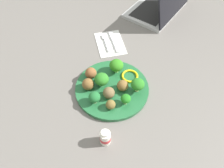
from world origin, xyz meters
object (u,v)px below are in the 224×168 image
(broccoli_floret_mid_right, at_px, (116,65))
(fork, at_px, (106,42))
(meatball_mid_right, at_px, (88,84))
(pepper_ring_front_left, at_px, (130,76))
(broccoli_floret_center, at_px, (102,79))
(meatball_front_left, at_px, (109,93))
(broccoli_floret_back_right, at_px, (138,84))
(yogurt_bottle, at_px, (105,137))
(meatball_front_right, at_px, (123,86))
(knife, at_px, (114,41))
(broccoli_floret_back_left, at_px, (94,97))
(meatball_mid_left, at_px, (91,73))
(plate, at_px, (112,88))
(broccoli_floret_front_left, at_px, (126,99))
(napkin, at_px, (110,43))
(meatball_center, at_px, (111,105))
(laptop, at_px, (160,5))

(broccoli_floret_mid_right, xyz_separation_m, fork, (0.19, 0.02, -0.04))
(meatball_mid_right, height_order, pepper_ring_front_left, meatball_mid_right)
(broccoli_floret_center, relative_size, meatball_front_left, 1.29)
(meatball_mid_right, bearing_deg, fork, -20.87)
(broccoli_floret_back_right, height_order, yogurt_bottle, broccoli_floret_back_right)
(meatball_front_left, xyz_separation_m, fork, (0.31, -0.03, -0.03))
(meatball_front_right, relative_size, knife, 0.29)
(broccoli_floret_back_right, distance_m, meatball_mid_right, 0.18)
(broccoli_floret_back_left, distance_m, yogurt_bottle, 0.15)
(meatball_mid_left, height_order, meatball_front_right, meatball_mid_left)
(broccoli_floret_center, distance_m, meatball_mid_right, 0.05)
(pepper_ring_front_left, bearing_deg, plate, 118.54)
(meatball_mid_right, height_order, meatball_front_right, meatball_mid_right)
(pepper_ring_front_left, xyz_separation_m, yogurt_bottle, (-0.25, 0.13, 0.01))
(broccoli_floret_mid_right, bearing_deg, broccoli_floret_center, 133.12)
(meatball_front_left, bearing_deg, broccoli_floret_back_right, -83.88)
(plate, xyz_separation_m, broccoli_floret_back_right, (-0.03, -0.09, 0.05))
(plate, xyz_separation_m, meatball_front_right, (-0.01, -0.04, 0.03))
(yogurt_bottle, bearing_deg, meatball_front_left, -11.46)
(broccoli_floret_mid_right, bearing_deg, meatball_mid_left, 98.44)
(meatball_mid_left, bearing_deg, broccoli_floret_back_right, -119.02)
(broccoli_floret_front_left, bearing_deg, pepper_ring_front_left, -18.29)
(broccoli_floret_center, height_order, fork, broccoli_floret_center)
(broccoli_floret_back_left, relative_size, meatball_front_right, 1.12)
(meatball_front_right, bearing_deg, broccoli_floret_mid_right, 5.76)
(knife, bearing_deg, broccoli_floret_back_right, -171.72)
(broccoli_floret_center, distance_m, napkin, 0.26)
(meatball_front_left, height_order, fork, meatball_front_left)
(broccoli_floret_back_left, relative_size, meatball_center, 1.38)
(yogurt_bottle, bearing_deg, pepper_ring_front_left, -27.45)
(broccoli_floret_back_left, relative_size, fork, 0.39)
(broccoli_floret_back_left, xyz_separation_m, meatball_center, (-0.03, -0.05, -0.01))
(broccoli_floret_center, distance_m, broccoli_floret_front_left, 0.12)
(broccoli_floret_center, height_order, meatball_front_right, broccoli_floret_center)
(broccoli_floret_back_right, bearing_deg, broccoli_floret_center, 70.51)
(meatball_front_right, bearing_deg, yogurt_bottle, 155.06)
(pepper_ring_front_left, height_order, laptop, laptop)
(plate, distance_m, napkin, 0.26)
(meatball_mid_right, xyz_separation_m, yogurt_bottle, (-0.21, -0.04, -0.01))
(plate, bearing_deg, meatball_mid_right, 83.63)
(meatball_front_right, bearing_deg, meatball_front_left, 115.18)
(broccoli_floret_back_left, relative_size, meatball_front_left, 1.10)
(broccoli_floret_front_left, height_order, meatball_mid_left, meatball_mid_left)
(napkin, xyz_separation_m, fork, (0.01, 0.02, 0.00))
(plate, distance_m, meatball_front_right, 0.05)
(yogurt_bottle, bearing_deg, fork, -7.34)
(pepper_ring_front_left, relative_size, yogurt_bottle, 0.99)
(meatball_mid_left, relative_size, laptop, 0.12)
(pepper_ring_front_left, height_order, knife, pepper_ring_front_left)
(meatball_front_left, distance_m, napkin, 0.31)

